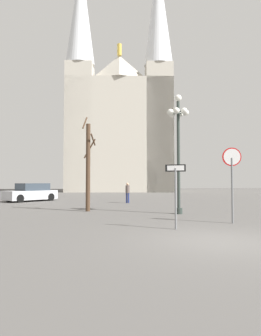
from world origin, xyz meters
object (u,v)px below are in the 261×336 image
one_way_arrow_sign (176,187)px  parked_car_near_silver (31,193)px  cathedral (120,116)px  bare_tree (88,165)px  stop_sign (232,170)px  street_lamp (178,134)px  pedestrian_walking (128,191)px

one_way_arrow_sign → parked_car_near_silver: size_ratio=0.52×
cathedral → bare_tree: 32.90m
bare_tree → stop_sign: bearing=-44.6°
street_lamp → bare_tree: (-4.61, 2.04, -1.56)m
street_lamp → one_way_arrow_sign: bearing=-109.0°
stop_sign → pedestrian_walking: (-2.63, 11.42, -1.17)m
street_lamp → bare_tree: size_ratio=1.15×
one_way_arrow_sign → bare_tree: 7.42m
street_lamp → stop_sign: bearing=-73.3°
cathedral → stop_sign: 37.99m
cathedral → street_lamp: cathedral is taller
street_lamp → parked_car_near_silver: street_lamp is taller
stop_sign → bare_tree: bare_tree is taller
street_lamp → cathedral: bearing=88.9°
bare_tree → parked_car_near_silver: bare_tree is taller
stop_sign → pedestrian_walking: size_ratio=1.94×
bare_tree → pedestrian_walking: (3.05, 5.81, -1.63)m
one_way_arrow_sign → pedestrian_walking: one_way_arrow_sign is taller
bare_tree → pedestrian_walking: bare_tree is taller
bare_tree → parked_car_near_silver: bearing=117.2°
bare_tree → pedestrian_walking: size_ratio=3.44×
parked_car_near_silver → pedestrian_walking: bearing=-22.9°
cathedral → pedestrian_walking: 27.72m
one_way_arrow_sign → parked_car_near_silver: bearing=115.9°
parked_car_near_silver → pedestrian_walking: 8.38m
one_way_arrow_sign → street_lamp: street_lamp is taller
cathedral → one_way_arrow_sign: cathedral is taller
parked_car_near_silver → one_way_arrow_sign: bearing=-64.1°
cathedral → bare_tree: cathedral is taller
street_lamp → parked_car_near_silver: bearing=129.9°
street_lamp → pedestrian_walking: 8.61m
street_lamp → bare_tree: 5.27m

